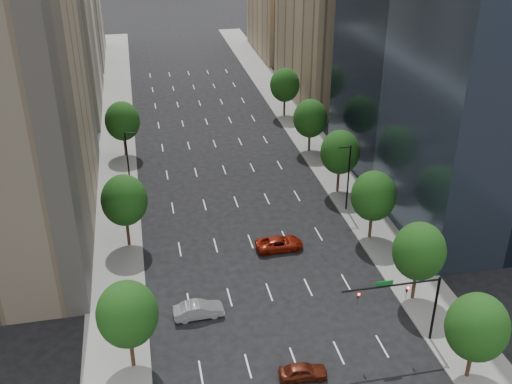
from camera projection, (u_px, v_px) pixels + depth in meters
sidewalk_left at (116, 213)px, 77.12m from camera, size 6.00×200.00×0.15m
sidewalk_right at (348, 190)px, 82.64m from camera, size 6.00×200.00×0.15m
midrise_cream_left at (49, 11)px, 104.69m from camera, size 14.00×30.00×35.00m
filler_left at (69, 21)px, 137.28m from camera, size 14.00×26.00×18.00m
parking_tan_right at (330, 17)px, 112.15m from camera, size 14.00×30.00×30.00m
filler_right at (286, 19)px, 144.04m from camera, size 14.00×26.00×16.00m
tree_right_0 at (477, 327)px, 49.53m from camera, size 5.20×5.20×8.39m
tree_right_1 at (419, 251)px, 58.91m from camera, size 5.20×5.20×8.75m
tree_right_2 at (373, 196)px, 69.40m from camera, size 5.20×5.20×8.61m
tree_right_3 at (340, 152)px, 79.68m from camera, size 5.20×5.20×8.89m
tree_right_4 at (310, 118)px, 92.04m from camera, size 5.20×5.20×8.46m
tree_right_5 at (285, 85)px, 105.79m from camera, size 5.20×5.20×8.75m
tree_left_0 at (127, 314)px, 50.45m from camera, size 5.20×5.20×8.75m
tree_left_1 at (124, 200)px, 67.72m from camera, size 5.20×5.20×8.97m
tree_left_2 at (122, 121)px, 90.42m from camera, size 5.20×5.20×8.68m
streetlight_rn at (348, 176)px, 75.73m from camera, size 1.70×0.20×9.00m
streetlight_ln at (128, 161)px, 79.62m from camera, size 1.70×0.20×9.00m
traffic_signal at (411, 298)px, 53.35m from camera, size 9.12×0.40×7.38m
car_maroon at (303, 371)px, 51.57m from camera, size 4.29×2.02×1.42m
car_silver at (199, 310)px, 58.74m from camera, size 4.95×1.94×1.61m
car_red_far at (279, 243)px, 69.43m from camera, size 5.55×2.66×1.53m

